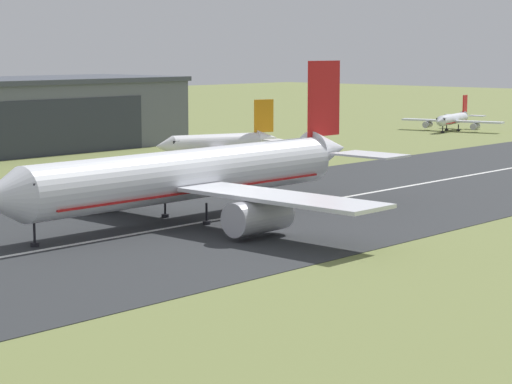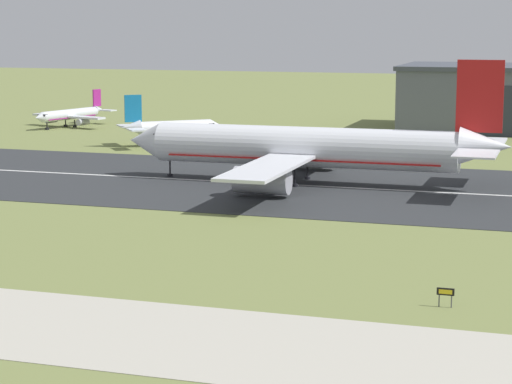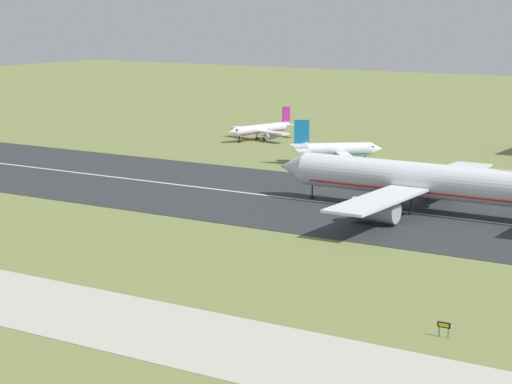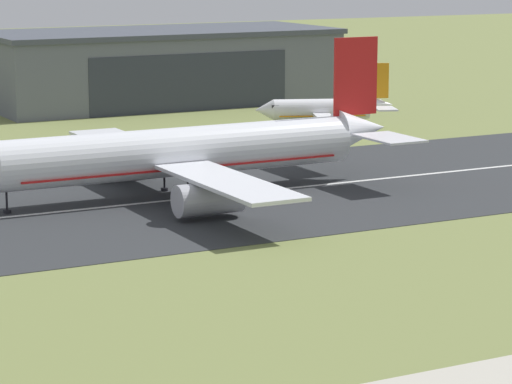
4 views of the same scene
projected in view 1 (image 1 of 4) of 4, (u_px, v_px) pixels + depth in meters
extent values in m
cube|color=#2B2D30|center=(275.00, 210.00, 117.29)|extent=(467.63, 45.46, 0.06)
cube|color=silver|center=(275.00, 209.00, 117.28)|extent=(420.87, 0.70, 0.01)
cube|color=slate|center=(17.00, 117.00, 186.20)|extent=(62.12, 27.02, 12.51)
cube|color=#424751|center=(16.00, 81.00, 185.25)|extent=(63.12, 28.02, 0.90)
cube|color=#2D333D|center=(61.00, 127.00, 177.25)|extent=(37.27, 0.12, 10.01)
cylinder|color=silver|center=(187.00, 175.00, 108.92)|extent=(42.44, 5.56, 5.57)
cone|color=silver|center=(328.00, 149.00, 126.56)|extent=(6.64, 4.98, 4.98)
cube|color=black|center=(24.00, 183.00, 93.56)|extent=(1.10, 4.70, 0.44)
cube|color=red|center=(188.00, 188.00, 109.13)|extent=(38.19, 5.28, 0.23)
cube|color=silver|center=(99.00, 173.00, 118.14)|extent=(6.50, 23.26, 0.41)
cylinder|color=#A8A8B2|center=(101.00, 192.00, 116.22)|extent=(7.20, 3.43, 3.43)
cube|color=silver|center=(281.00, 197.00, 98.74)|extent=(6.50, 23.26, 0.41)
cylinder|color=#A8A8B2|center=(258.00, 216.00, 99.33)|extent=(7.20, 3.43, 3.43)
cube|color=red|center=(324.00, 98.00, 124.93)|extent=(6.02, 0.28, 9.40)
cube|color=silver|center=(284.00, 147.00, 130.87)|extent=(5.27, 8.47, 0.24)
cube|color=silver|center=(370.00, 155.00, 121.44)|extent=(5.27, 8.47, 0.24)
cylinder|color=black|center=(34.00, 235.00, 94.96)|extent=(0.24, 0.24, 2.38)
cylinder|color=black|center=(35.00, 245.00, 95.10)|extent=(0.84, 0.84, 0.44)
cylinder|color=black|center=(165.00, 207.00, 111.46)|extent=(0.24, 0.24, 2.38)
cylinder|color=black|center=(165.00, 216.00, 111.60)|extent=(0.84, 0.84, 0.44)
cylinder|color=black|center=(207.00, 214.00, 106.99)|extent=(0.24, 0.24, 2.38)
cylinder|color=black|center=(207.00, 223.00, 107.12)|extent=(0.84, 0.84, 0.44)
cylinder|color=silver|center=(452.00, 119.00, 230.44)|extent=(15.34, 5.58, 2.37)
cone|color=silver|center=(439.00, 121.00, 223.05)|extent=(2.60, 2.78, 2.37)
cone|color=silver|center=(465.00, 115.00, 238.08)|extent=(3.24, 2.70, 2.14)
cube|color=black|center=(441.00, 119.00, 223.99)|extent=(1.51, 2.21, 0.44)
cube|color=red|center=(452.00, 122.00, 230.54)|extent=(13.83, 5.14, 0.20)
cube|color=silver|center=(425.00, 120.00, 233.55)|extent=(4.68, 11.06, 0.40)
cylinder|color=#A8A8B2|center=(428.00, 124.00, 232.84)|extent=(3.33, 2.10, 1.47)
cube|color=silver|center=(480.00, 122.00, 226.94)|extent=(4.68, 11.06, 0.40)
cylinder|color=#A8A8B2|center=(475.00, 126.00, 227.10)|extent=(3.33, 2.10, 1.47)
cube|color=red|center=(465.00, 104.00, 237.32)|extent=(2.58, 0.83, 4.04)
cube|color=silver|center=(453.00, 115.00, 239.57)|extent=(2.99, 4.03, 0.24)
cube|color=silver|center=(477.00, 116.00, 236.56)|extent=(2.99, 4.03, 0.24)
cylinder|color=black|center=(443.00, 130.00, 225.27)|extent=(0.24, 0.24, 1.57)
cylinder|color=black|center=(443.00, 132.00, 225.35)|extent=(0.84, 0.84, 0.44)
cylinder|color=black|center=(447.00, 127.00, 231.61)|extent=(0.24, 0.24, 1.57)
cylinder|color=black|center=(447.00, 130.00, 231.69)|extent=(0.84, 0.84, 0.44)
cylinder|color=black|center=(458.00, 128.00, 230.18)|extent=(0.24, 0.24, 1.57)
cylinder|color=black|center=(458.00, 130.00, 230.26)|extent=(0.84, 0.84, 0.44)
cylinder|color=white|center=(215.00, 144.00, 162.62)|extent=(15.02, 8.42, 3.20)
cone|color=white|center=(164.00, 146.00, 158.81)|extent=(3.85, 4.03, 3.20)
cone|color=white|center=(267.00, 138.00, 166.55)|extent=(4.63, 4.08, 2.88)
cube|color=black|center=(174.00, 142.00, 159.40)|extent=(2.02, 2.93, 0.44)
cube|color=orange|center=(215.00, 149.00, 162.74)|extent=(13.58, 7.73, 0.20)
cube|color=white|center=(200.00, 144.00, 167.68)|extent=(5.43, 8.62, 0.40)
cylinder|color=#A8A8B2|center=(199.00, 152.00, 167.04)|extent=(4.60, 3.37, 1.98)
cube|color=white|center=(228.00, 150.00, 157.46)|extent=(5.43, 8.62, 0.40)
cylinder|color=#A8A8B2|center=(223.00, 158.00, 158.01)|extent=(4.60, 3.37, 1.98)
cube|color=orange|center=(264.00, 116.00, 165.77)|extent=(3.34, 1.53, 5.44)
cube|color=white|center=(255.00, 137.00, 170.10)|extent=(4.63, 5.67, 0.24)
cube|color=white|center=(277.00, 141.00, 162.88)|extent=(4.63, 5.67, 0.24)
cylinder|color=black|center=(180.00, 161.00, 160.30)|extent=(0.24, 0.24, 1.85)
cylinder|color=black|center=(180.00, 165.00, 160.40)|extent=(0.84, 0.84, 0.44)
cylinder|color=black|center=(212.00, 158.00, 164.77)|extent=(0.24, 0.24, 1.85)
cylinder|color=black|center=(212.00, 162.00, 164.87)|extent=(0.84, 0.84, 0.44)
cylinder|color=black|center=(221.00, 160.00, 161.35)|extent=(0.24, 0.24, 1.85)
cylinder|color=black|center=(221.00, 165.00, 161.45)|extent=(0.84, 0.84, 0.44)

